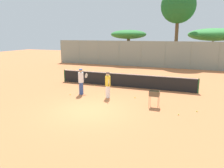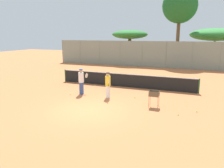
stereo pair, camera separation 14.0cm
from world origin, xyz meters
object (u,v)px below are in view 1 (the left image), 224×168
Objects in this scene: tennis_net at (124,80)px; parked_car at (151,60)px; player_red_cap at (108,85)px; ball_cart at (155,95)px; player_white_outfit at (81,81)px.

parked_car is at bearing 92.75° from tennis_net.
player_red_cap reaches higher than ball_cart.
ball_cart is 0.23× the size of parked_car.
player_white_outfit reaches higher than player_red_cap.
parked_car is (-0.67, 13.95, 0.10)m from tennis_net.
player_red_cap is 1.78× the size of ball_cart.
tennis_net is at bearing 151.01° from player_red_cap.
ball_cart is at bearing 47.57° from player_red_cap.
player_white_outfit is at bearing 170.38° from ball_cart.
player_red_cap is 3.29m from ball_cart.
player_white_outfit is (-2.05, -3.21, 0.37)m from tennis_net.
tennis_net is at bearing 127.89° from ball_cart.
player_red_cap is (2.05, -0.12, -0.05)m from player_white_outfit.
player_red_cap reaches higher than tennis_net.
ball_cart is at bearing -52.11° from tennis_net.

